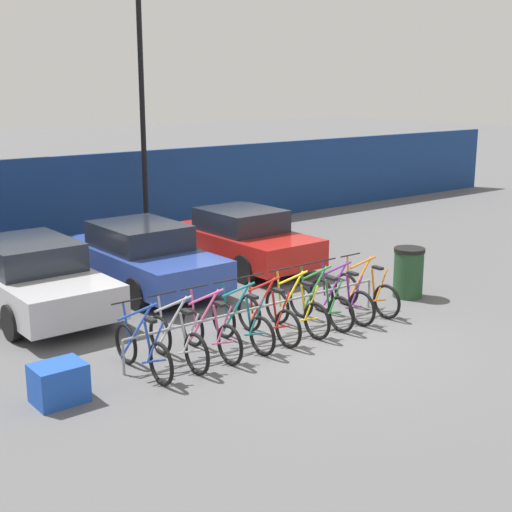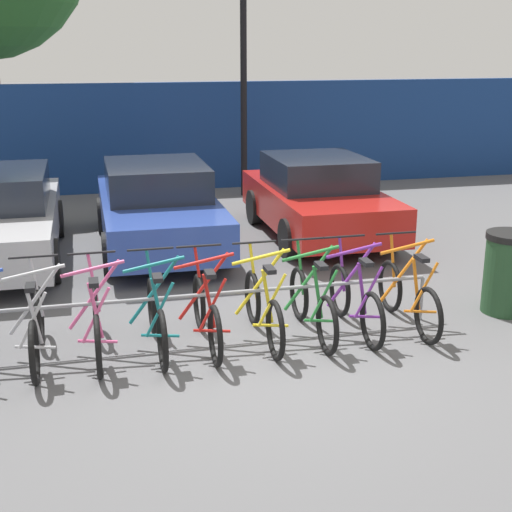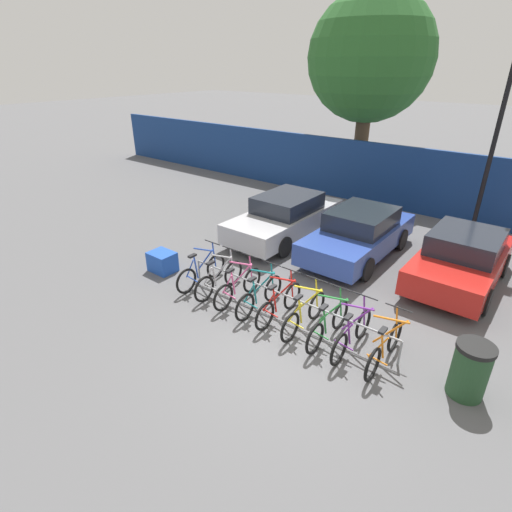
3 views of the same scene
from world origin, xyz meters
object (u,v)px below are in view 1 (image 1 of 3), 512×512
Objects in this scene: bicycle_blue at (143,350)px; lamp_post at (142,98)px; bike_rack at (262,309)px; bicycle_purple at (341,299)px; trash_bin at (408,272)px; bicycle_pink at (210,333)px; bicycle_silver at (178,341)px; bicycle_orange at (366,293)px; car_blue at (142,256)px; cargo_crate at (59,383)px; car_red at (243,239)px; car_silver at (30,277)px; bicycle_teal at (242,325)px; bicycle_green at (320,305)px; bicycle_yellow at (296,311)px; bicycle_red at (268,318)px.

lamp_post reaches higher than bicycle_blue.
bike_rack is 3.17× the size of bicycle_purple.
trash_bin is at bearing -78.28° from lamp_post.
bicycle_pink is 0.24× the size of lamp_post.
trash_bin is at bearing 1.84° from bicycle_silver.
bicycle_silver and bicycle_pink have the same top height.
lamp_post reaches higher than bicycle_orange.
cargo_crate is at bearing -131.26° from car_blue.
car_red is 7.85m from cargo_crate.
bicycle_purple is at bearing -93.32° from lamp_post.
bicycle_silver is 0.43× the size of car_red.
bicycle_blue is 6.65m from car_red.
bicycle_purple is at bearing -177.49° from bicycle_orange.
car_silver is 1.13× the size of car_red.
bicycle_orange is at bearing -58.65° from car_blue.
bicycle_orange is at bearing 2.97° from bicycle_teal.
lamp_post is at bearing 39.57° from car_silver.
bicycle_blue is at bearing 176.35° from bicycle_green.
bicycle_pink is at bearing -132.65° from car_red.
bicycle_teal is 1.00× the size of bicycle_orange.
bicycle_orange is (1.78, 0.00, 0.00)m from bicycle_yellow.
bicycle_teal is 0.55m from bicycle_red.
bicycle_blue is at bearing -179.67° from bicycle_silver.
car_silver is at bearing 130.15° from bicycle_green.
trash_bin is (3.20, 0.15, 0.14)m from bicycle_yellow.
bicycle_purple is 0.43× the size of car_red.
car_blue is (0.46, 4.13, 0.31)m from bicycle_teal.
car_red is at bearing 67.32° from bicycle_green.
bicycle_green is 0.40× the size of car_blue.
bicycle_orange reaches higher than cargo_crate.
bike_rack is 1.36× the size of car_red.
bicycle_teal and bicycle_orange have the same top height.
bicycle_teal is at bearing -164.81° from bike_rack.
bike_rack is 4.64m from car_silver.
bicycle_red is 1.00× the size of bicycle_orange.
car_silver is at bearing -177.50° from car_red.
car_silver is 2.51m from car_blue.
bicycle_blue and bicycle_purple have the same top height.
car_blue is 2.78m from car_red.
bicycle_silver and bicycle_orange have the same top height.
car_silver is 7.50m from trash_bin.
cargo_crate is at bearing -179.68° from bicycle_purple.
bicycle_orange is at bearing -3.49° from bike_rack.
bicycle_orange is at bearing -174.01° from trash_bin.
bicycle_green reaches higher than cargo_crate.
bicycle_pink is at bearing 178.97° from bicycle_purple.
bicycle_blue is 3.67m from bicycle_green.
bicycle_teal is 1.00× the size of bicycle_yellow.
car_blue is (-0.08, 3.99, 0.19)m from bike_rack.
bicycle_pink is 0.40× the size of car_blue.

